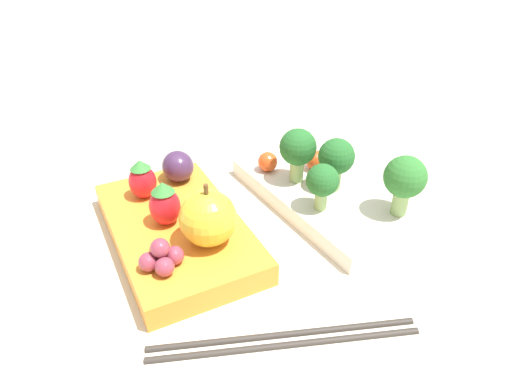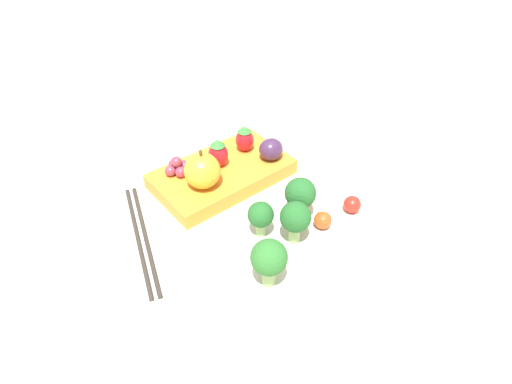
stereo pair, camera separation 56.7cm
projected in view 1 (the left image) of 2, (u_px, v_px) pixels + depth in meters
name	position (u px, v px, depth m)	size (l,w,h in m)	color
ground_plane	(257.00, 221.00, 0.48)	(4.00, 4.00, 0.00)	beige
bento_box_savoury	(326.00, 193.00, 0.51)	(0.23, 0.15, 0.02)	silver
bento_box_fruit	(177.00, 230.00, 0.45)	(0.21, 0.13, 0.02)	orange
broccoli_floret_0	(336.00, 158.00, 0.48)	(0.04, 0.04, 0.06)	#93B770
broccoli_floret_1	(298.00, 149.00, 0.49)	(0.04, 0.04, 0.06)	#93B770
broccoli_floret_2	(322.00, 182.00, 0.45)	(0.03, 0.03, 0.05)	#93B770
broccoli_floret_3	(405.00, 179.00, 0.44)	(0.04, 0.04, 0.06)	#93B770
cherry_tomato_0	(295.00, 142.00, 0.57)	(0.02, 0.02, 0.02)	red
cherry_tomato_1	(316.00, 161.00, 0.53)	(0.02, 0.02, 0.02)	#DB4C1E
cherry_tomato_2	(268.00, 162.00, 0.52)	(0.02, 0.02, 0.02)	#DB4C1E
apple	(208.00, 218.00, 0.40)	(0.05, 0.05, 0.06)	gold
strawberry_0	(142.00, 179.00, 0.46)	(0.03, 0.03, 0.04)	red
strawberry_1	(165.00, 205.00, 0.42)	(0.03, 0.03, 0.05)	red
plum	(178.00, 166.00, 0.50)	(0.04, 0.03, 0.03)	#42284C
grape_cluster	(161.00, 256.00, 0.38)	(0.04, 0.04, 0.03)	#93384C
chopsticks_pair	(284.00, 338.00, 0.35)	(0.07, 0.21, 0.01)	#332D28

